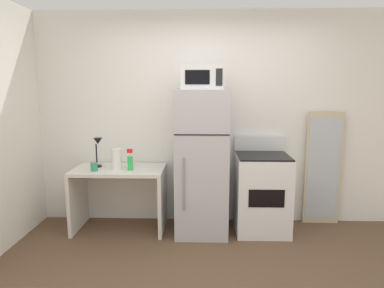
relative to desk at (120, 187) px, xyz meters
The scene contains 10 objects.
wall_back_white 1.39m from the desk, 18.93° to the left, with size 5.00×0.10×2.60m, color white.
desk is the anchor object (origin of this frame).
desk_lamp 0.54m from the desk, 169.93° to the left, with size 0.14×0.12×0.35m.
paper_towel_roll 0.36m from the desk, 96.92° to the right, with size 0.11×0.11×0.24m, color white.
spray_bottle 0.38m from the desk, 30.94° to the right, with size 0.06×0.06×0.25m.
coffee_mug 0.40m from the desk, 150.54° to the right, with size 0.08×0.08×0.10m, color #338C66.
refrigerator 1.03m from the desk, ahead, with size 0.60×0.68×1.67m.
microwave 1.61m from the desk, ahead, with size 0.46×0.35×0.26m.
oven_range 1.69m from the desk, ahead, with size 0.61×0.61×1.10m.
leaning_mirror 2.49m from the desk, ahead, with size 0.44×0.03×1.40m.
Camera 1 is at (-0.10, -2.56, 1.70)m, focal length 31.98 mm.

